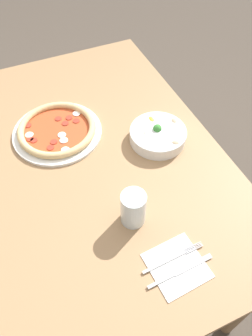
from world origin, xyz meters
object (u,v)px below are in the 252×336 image
object	(u,v)px
pizza	(57,130)
glass	(133,208)
fork	(172,258)
bowl	(158,134)
knife	(178,273)

from	to	relation	value
pizza	glass	size ratio (longest dim) A/B	2.75
pizza	fork	distance (m)	0.64
pizza	bowl	world-z (taller)	bowl
fork	knife	world-z (taller)	same
pizza	glass	bearing A→B (deg)	13.53
fork	knife	xyz separation A→B (m)	(0.04, -0.01, -0.00)
pizza	knife	size ratio (longest dim) A/B	1.62
pizza	fork	size ratio (longest dim) A/B	1.71
bowl	fork	xyz separation A→B (m)	(0.44, -0.18, -0.02)
bowl	knife	bearing A→B (deg)	-20.91
fork	glass	size ratio (longest dim) A/B	1.61
glass	bowl	bearing A→B (deg)	140.41
knife	glass	xyz separation A→B (m)	(-0.21, -0.04, 0.06)
bowl	glass	distance (m)	0.36
pizza	bowl	distance (m)	0.38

